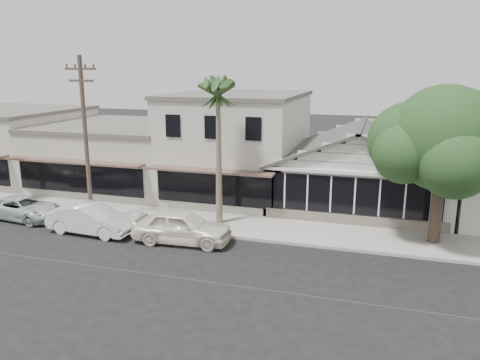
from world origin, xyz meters
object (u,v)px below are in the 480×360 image
(utility_pole, at_px, (86,136))
(car_1, at_px, (91,219))
(shade_tree, at_px, (441,141))
(car_2, at_px, (24,208))
(car_0, at_px, (182,226))

(utility_pole, distance_m, car_1, 4.47)
(shade_tree, bearing_deg, utility_pole, -173.51)
(utility_pole, xyz_separation_m, car_2, (-3.89, -0.69, -4.15))
(car_0, bearing_deg, car_1, 88.17)
(car_1, distance_m, car_2, 5.09)
(car_1, bearing_deg, utility_pole, 37.51)
(utility_pole, xyz_separation_m, shade_tree, (17.82, 2.03, 0.26))
(car_1, bearing_deg, car_2, 82.60)
(utility_pole, distance_m, car_0, 7.42)
(utility_pole, relative_size, car_2, 1.94)
(car_1, xyz_separation_m, shade_tree, (16.71, 3.64, 4.29))
(car_0, xyz_separation_m, car_1, (-5.00, -0.15, -0.06))
(car_1, relative_size, car_2, 1.00)
(car_2, distance_m, shade_tree, 22.32)
(utility_pole, distance_m, shade_tree, 17.94)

